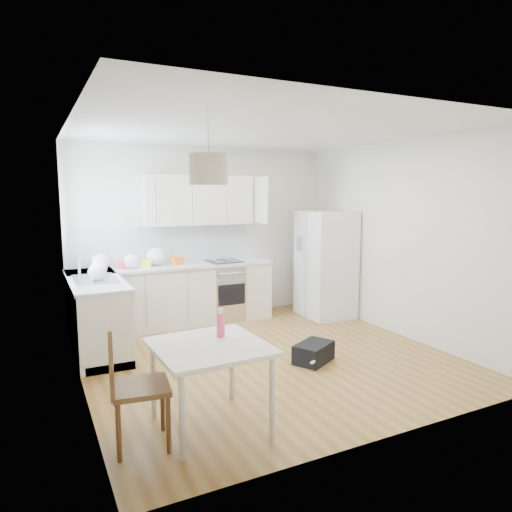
{
  "coord_description": "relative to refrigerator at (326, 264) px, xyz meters",
  "views": [
    {
      "loc": [
        -2.49,
        -4.75,
        1.99
      ],
      "look_at": [
        0.07,
        0.4,
        1.19
      ],
      "focal_mm": 32.0,
      "sensor_mm": 36.0,
      "label": 1
    }
  ],
  "objects": [
    {
      "name": "wall_right",
      "position": [
        0.35,
        -1.24,
        0.5
      ],
      "size": [
        0.0,
        4.2,
        4.2
      ],
      "primitive_type": "plane",
      "rotation": [
        1.57,
        0.0,
        -1.57
      ],
      "color": "silver",
      "rests_on": "floor"
    },
    {
      "name": "snack_yellow",
      "position": [
        -2.77,
        0.53,
        0.12
      ],
      "size": [
        0.17,
        0.13,
        0.1
      ],
      "primitive_type": "cube",
      "rotation": [
        0.0,
        0.0,
        -0.32
      ],
      "color": "yellow",
      "rests_on": "counter_back"
    },
    {
      "name": "counter_left",
      "position": [
        -3.55,
        -0.04,
        0.05
      ],
      "size": [
        0.64,
        1.82,
        0.04
      ],
      "primitive_type": "cube",
      "color": "#B7B9BC",
      "rests_on": "cabinets_left"
    },
    {
      "name": "sink",
      "position": [
        -3.55,
        -0.09,
        0.07
      ],
      "size": [
        0.5,
        0.8,
        0.16
      ],
      "primitive_type": null,
      "color": "silver",
      "rests_on": "counter_left"
    },
    {
      "name": "drink_bottle",
      "position": [
        -2.78,
        -2.35,
        -0.0
      ],
      "size": [
        0.1,
        0.1,
        0.25
      ],
      "primitive_type": "cylinder",
      "rotation": [
        0.0,
        0.0,
        -0.39
      ],
      "color": "#F5446B",
      "rests_on": "dining_table"
    },
    {
      "name": "grocery_bag_d",
      "position": [
        -3.46,
        0.22,
        0.17
      ],
      "size": [
        0.21,
        0.18,
        0.19
      ],
      "primitive_type": "ellipsoid",
      "color": "white",
      "rests_on": "counter_back"
    },
    {
      "name": "grocery_bag_c",
      "position": [
        -2.59,
        0.66,
        0.2
      ],
      "size": [
        0.29,
        0.25,
        0.26
      ],
      "primitive_type": "ellipsoid",
      "color": "white",
      "rests_on": "counter_back"
    },
    {
      "name": "cabinets_left",
      "position": [
        -3.55,
        -0.04,
        -0.41
      ],
      "size": [
        0.6,
        1.8,
        0.88
      ],
      "primitive_type": "cube",
      "color": "beige",
      "rests_on": "floor"
    },
    {
      "name": "cabinets_back",
      "position": [
        -2.35,
        0.56,
        -0.41
      ],
      "size": [
        3.0,
        0.6,
        0.88
      ],
      "primitive_type": "cube",
      "color": "beige",
      "rests_on": "floor"
    },
    {
      "name": "gym_bag",
      "position": [
        -1.32,
        -1.65,
        -0.74
      ],
      "size": [
        0.58,
        0.51,
        0.23
      ],
      "primitive_type": "cube",
      "rotation": [
        0.0,
        0.0,
        0.49
      ],
      "color": "black",
      "rests_on": "floor"
    },
    {
      "name": "upper_cabinets",
      "position": [
        -1.9,
        0.7,
        1.03
      ],
      "size": [
        1.7,
        0.32,
        0.75
      ],
      "primitive_type": "cube",
      "color": "beige",
      "rests_on": "wall_back"
    },
    {
      "name": "refrigerator",
      "position": [
        0.0,
        0.0,
        0.0
      ],
      "size": [
        0.85,
        0.88,
        1.7
      ],
      "primitive_type": null,
      "rotation": [
        0.0,
        0.0,
        -0.04
      ],
      "color": "white",
      "rests_on": "floor"
    },
    {
      "name": "grocery_bag_b",
      "position": [
        -2.97,
        0.55,
        0.18
      ],
      "size": [
        0.23,
        0.2,
        0.21
      ],
      "primitive_type": "ellipsoid",
      "color": "white",
      "rests_on": "counter_back"
    },
    {
      "name": "dining_table",
      "position": [
        -2.95,
        -2.51,
        -0.2
      ],
      "size": [
        0.95,
        0.95,
        0.72
      ],
      "rotation": [
        0.0,
        0.0,
        0.03
      ],
      "color": "beige",
      "rests_on": "floor"
    },
    {
      "name": "ceiling",
      "position": [
        -1.75,
        -1.24,
        1.85
      ],
      "size": [
        4.2,
        4.2,
        0.0
      ],
      "primitive_type": "plane",
      "rotation": [
        3.14,
        0.0,
        0.0
      ],
      "color": "white",
      "rests_on": "wall_back"
    },
    {
      "name": "snack_orange",
      "position": [
        -2.29,
        0.58,
        0.13
      ],
      "size": [
        0.19,
        0.13,
        0.12
      ],
      "primitive_type": "cube",
      "rotation": [
        0.0,
        0.0,
        0.15
      ],
      "color": "#D85A13",
      "rests_on": "counter_back"
    },
    {
      "name": "counter_back",
      "position": [
        -2.35,
        0.56,
        0.05
      ],
      "size": [
        3.02,
        0.64,
        0.04
      ],
      "primitive_type": "cube",
      "color": "#B7B9BC",
      "rests_on": "cabinets_back"
    },
    {
      "name": "backsplash_left",
      "position": [
        -3.84,
        -0.04,
        0.36
      ],
      "size": [
        0.01,
        1.8,
        0.58
      ],
      "primitive_type": "cube",
      "color": "white",
      "rests_on": "wall_left"
    },
    {
      "name": "wall_back",
      "position": [
        -1.75,
        0.86,
        0.5
      ],
      "size": [
        4.2,
        0.0,
        4.2
      ],
      "primitive_type": "plane",
      "rotation": [
        1.57,
        0.0,
        0.0
      ],
      "color": "silver",
      "rests_on": "floor"
    },
    {
      "name": "pendant_lamp",
      "position": [
        -2.89,
        -2.38,
        1.33
      ],
      "size": [
        0.41,
        0.41,
        0.25
      ],
      "primitive_type": "cylinder",
      "rotation": [
        0.0,
        0.0,
        -0.34
      ],
      "color": "beige",
      "rests_on": "ceiling"
    },
    {
      "name": "grocery_bag_a",
      "position": [
        -3.39,
        0.61,
        0.18
      ],
      "size": [
        0.25,
        0.21,
        0.23
      ],
      "primitive_type": "ellipsoid",
      "color": "white",
      "rests_on": "counter_back"
    },
    {
      "name": "backsplash_back",
      "position": [
        -2.35,
        0.86,
        0.36
      ],
      "size": [
        3.0,
        0.01,
        0.58
      ],
      "primitive_type": "cube",
      "color": "white",
      "rests_on": "wall_back"
    },
    {
      "name": "window_glassblock",
      "position": [
        -3.84,
        -0.09,
        0.9
      ],
      "size": [
        0.02,
        1.0,
        1.0
      ],
      "primitive_type": "cube",
      "color": "#BFE0F9",
      "rests_on": "wall_left"
    },
    {
      "name": "dining_chair",
      "position": [
        -3.54,
        -2.56,
        -0.34
      ],
      "size": [
        0.48,
        0.48,
        1.02
      ],
      "primitive_type": null,
      "rotation": [
        0.0,
        0.0,
        -0.14
      ],
      "color": "#4C2D16",
      "rests_on": "floor"
    },
    {
      "name": "floor",
      "position": [
        -1.75,
        -1.24,
        -0.85
      ],
      "size": [
        4.2,
        4.2,
        0.0
      ],
      "primitive_type": "plane",
      "color": "brown",
      "rests_on": "ground"
    },
    {
      "name": "wall_left",
      "position": [
        -3.85,
        -1.24,
        0.5
      ],
      "size": [
        0.0,
        4.2,
        4.2
      ],
      "primitive_type": "plane",
      "rotation": [
        1.57,
        0.0,
        1.57
      ],
      "color": "silver",
      "rests_on": "floor"
    },
    {
      "name": "grocery_bag_e",
      "position": [
        -3.53,
        -0.18,
        0.17
      ],
      "size": [
        0.22,
        0.19,
        0.2
      ],
      "primitive_type": "ellipsoid",
      "color": "white",
      "rests_on": "counter_left"
    },
    {
      "name": "range_oven",
      "position": [
        -1.55,
        0.56,
        -0.41
      ],
      "size": [
        0.5,
        0.61,
        0.88
      ],
      "primitive_type": null,
      "color": "silver",
      "rests_on": "floor"
    },
    {
      "name": "snack_red",
      "position": [
        -3.06,
        0.58,
        0.12
      ],
      "size": [
        0.16,
        0.13,
        0.1
      ],
      "primitive_type": "cube",
      "rotation": [
        0.0,
        0.0,
        0.3
      ],
      "color": "red",
      "rests_on": "counter_back"
    }
  ]
}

